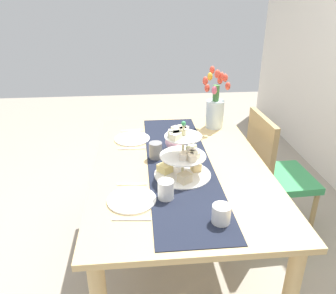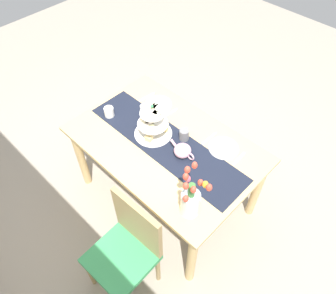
{
  "view_description": "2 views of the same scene",
  "coord_description": "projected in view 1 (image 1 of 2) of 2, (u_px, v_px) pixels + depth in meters",
  "views": [
    {
      "loc": [
        1.68,
        -0.22,
        1.67
      ],
      "look_at": [
        0.0,
        -0.06,
        0.87
      ],
      "focal_mm": 36.15,
      "sensor_mm": 36.0,
      "label": 1
    },
    {
      "loc": [
        -1.18,
        1.19,
        2.69
      ],
      "look_at": [
        -0.06,
        0.03,
        0.79
      ],
      "focal_mm": 35.12,
      "sensor_mm": 36.0,
      "label": 2
    }
  ],
  "objects": [
    {
      "name": "ground_plane",
      "position": [
        178.0,
        266.0,
        2.24
      ],
      "size": [
        8.0,
        8.0,
        0.0
      ],
      "primitive_type": "plane",
      "color": "gray"
    },
    {
      "name": "dining_table",
      "position": [
        179.0,
        181.0,
        1.96
      ],
      "size": [
        1.47,
        0.96,
        0.77
      ],
      "color": "tan",
      "rests_on": "ground_plane"
    },
    {
      "name": "chair_left",
      "position": [
        273.0,
        171.0,
        2.38
      ],
      "size": [
        0.44,
        0.44,
        0.91
      ],
      "color": "#9C8254",
      "rests_on": "ground_plane"
    },
    {
      "name": "table_runner",
      "position": [
        179.0,
        163.0,
        1.91
      ],
      "size": [
        1.4,
        0.36,
        0.0
      ],
      "primitive_type": "cube",
      "color": "black",
      "rests_on": "dining_table"
    },
    {
      "name": "tiered_cake_stand",
      "position": [
        182.0,
        157.0,
        1.74
      ],
      "size": [
        0.3,
        0.3,
        0.3
      ],
      "color": "beige",
      "rests_on": "table_runner"
    },
    {
      "name": "teapot",
      "position": [
        176.0,
        141.0,
        2.05
      ],
      "size": [
        0.24,
        0.13,
        0.14
      ],
      "color": "#E5A8BC",
      "rests_on": "table_runner"
    },
    {
      "name": "tulip_vase",
      "position": [
        215.0,
        107.0,
        2.36
      ],
      "size": [
        0.21,
        0.21,
        0.42
      ],
      "color": "silver",
      "rests_on": "dining_table"
    },
    {
      "name": "cream_jug",
      "position": [
        221.0,
        214.0,
        1.42
      ],
      "size": [
        0.08,
        0.08,
        0.08
      ],
      "primitive_type": "cylinder",
      "color": "white",
      "rests_on": "dining_table"
    },
    {
      "name": "dinner_plate_left",
      "position": [
        132.0,
        139.0,
        2.22
      ],
      "size": [
        0.23,
        0.23,
        0.01
      ],
      "primitive_type": "cylinder",
      "color": "white",
      "rests_on": "dining_table"
    },
    {
      "name": "fork_left",
      "position": [
        132.0,
        131.0,
        2.35
      ],
      "size": [
        0.02,
        0.15,
        0.01
      ],
      "primitive_type": "cube",
      "rotation": [
        0.0,
        0.0,
        0.05
      ],
      "color": "silver",
      "rests_on": "dining_table"
    },
    {
      "name": "knife_left",
      "position": [
        132.0,
        149.0,
        2.09
      ],
      "size": [
        0.02,
        0.17,
        0.01
      ],
      "primitive_type": "cube",
      "rotation": [
        0.0,
        0.0,
        -0.01
      ],
      "color": "silver",
      "rests_on": "dining_table"
    },
    {
      "name": "dinner_plate_right",
      "position": [
        132.0,
        200.0,
        1.58
      ],
      "size": [
        0.23,
        0.23,
        0.01
      ],
      "primitive_type": "cylinder",
      "color": "white",
      "rests_on": "dining_table"
    },
    {
      "name": "fork_right",
      "position": [
        132.0,
        184.0,
        1.71
      ],
      "size": [
        0.03,
        0.15,
        0.01
      ],
      "primitive_type": "cube",
      "rotation": [
        0.0,
        0.0,
        -0.09
      ],
      "color": "silver",
      "rests_on": "dining_table"
    },
    {
      "name": "knife_right",
      "position": [
        132.0,
        219.0,
        1.45
      ],
      "size": [
        0.03,
        0.17,
        0.01
      ],
      "primitive_type": "cube",
      "rotation": [
        0.0,
        0.0,
        -0.1
      ],
      "color": "silver",
      "rests_on": "dining_table"
    },
    {
      "name": "mug_grey",
      "position": [
        156.0,
        150.0,
        1.95
      ],
      "size": [
        0.08,
        0.08,
        0.09
      ],
      "primitive_type": "cylinder",
      "color": "slate",
      "rests_on": "table_runner"
    },
    {
      "name": "mug_white_text",
      "position": [
        166.0,
        190.0,
        1.58
      ],
      "size": [
        0.08,
        0.08,
        0.09
      ],
      "primitive_type": "cylinder",
      "color": "white",
      "rests_on": "dining_table"
    }
  ]
}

